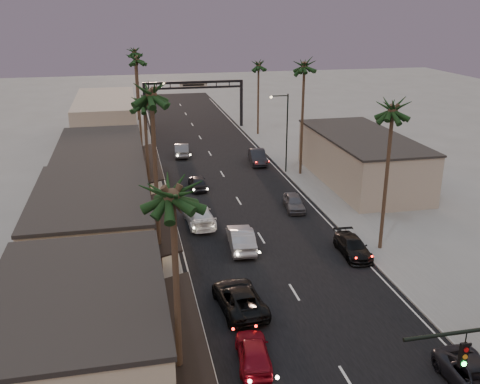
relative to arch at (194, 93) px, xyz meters
name	(u,v)px	position (x,y,z in m)	size (l,w,h in m)	color
ground	(233,191)	(0.00, -30.00, -5.53)	(200.00, 200.00, 0.00)	slate
road	(224,177)	(0.00, -25.00, -5.53)	(14.00, 120.00, 0.02)	black
sidewalk_left	(136,164)	(-9.50, -18.00, -5.47)	(5.00, 92.00, 0.12)	slate
sidewalk_right	(287,155)	(9.50, -18.00, -5.47)	(5.00, 92.00, 0.12)	slate
storefront_near	(82,343)	(-13.00, -58.00, -2.78)	(8.00, 12.00, 5.50)	#BBB08F
storefront_mid	(95,230)	(-13.00, -44.00, -2.78)	(8.00, 14.00, 5.50)	gray
storefront_far	(102,170)	(-13.00, -28.00, -3.03)	(8.00, 16.00, 5.00)	#BBB08F
storefront_dist	(106,119)	(-13.00, -5.00, -2.53)	(8.00, 20.00, 6.00)	gray
building_right	(361,160)	(14.00, -30.00, -3.03)	(8.00, 18.00, 5.00)	gray
arch	(194,93)	(0.00, 0.00, 0.00)	(15.20, 0.40, 7.27)	black
streetlight_right	(285,127)	(6.92, -25.00, -0.20)	(2.13, 0.30, 9.00)	black
streetlight_left	(152,110)	(-6.92, -12.00, -0.20)	(2.13, 0.30, 9.00)	black
palm_la	(172,186)	(-8.60, -61.00, 5.91)	(3.20, 3.20, 13.20)	#38281C
palm_lb	(151,88)	(-8.60, -48.00, 7.85)	(3.20, 3.20, 15.20)	#38281C
palm_lc	(144,99)	(-8.60, -34.00, 4.94)	(3.20, 3.20, 12.20)	#38281C
palm_ld	(136,56)	(-8.60, -15.00, 6.88)	(3.20, 3.20, 14.20)	#38281C
palm_ra	(393,104)	(8.60, -46.00, 5.91)	(3.20, 3.20, 13.20)	#38281C
palm_rb	(305,62)	(8.60, -26.00, 6.88)	(3.20, 3.20, 14.20)	#38281C
palm_rc	(259,62)	(8.60, -6.00, 4.94)	(3.20, 3.20, 12.20)	#38281C
palm_far	(134,49)	(-8.30, 8.00, 5.91)	(3.20, 3.20, 13.20)	#38281C
oncoming_red	(253,352)	(-4.42, -57.71, -4.81)	(1.71, 4.26, 1.45)	maroon
oncoming_pickup	(239,298)	(-4.02, -52.21, -4.76)	(2.57, 5.56, 1.55)	black
oncoming_silver	(241,238)	(-2.03, -43.56, -4.68)	(1.81, 5.20, 1.71)	gray
oncoming_white	(199,216)	(-4.57, -38.06, -4.73)	(2.26, 5.56, 1.61)	silver
oncoming_dgrey	(198,182)	(-3.42, -28.53, -4.82)	(1.69, 4.20, 1.43)	black
oncoming_grey_far	(182,150)	(-3.64, -15.35, -4.73)	(1.70, 4.88, 1.61)	#57585D
curbside_near	(477,379)	(5.89, -62.15, -4.82)	(2.37, 5.14, 1.43)	black
curbside_black	(353,247)	(6.08, -46.47, -4.85)	(1.91, 4.71, 1.37)	black
curbside_grey	(294,202)	(4.59, -36.32, -4.83)	(1.65, 4.11, 1.40)	#49494E
curbside_far	(257,157)	(4.91, -20.72, -4.69)	(1.78, 5.09, 1.68)	black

